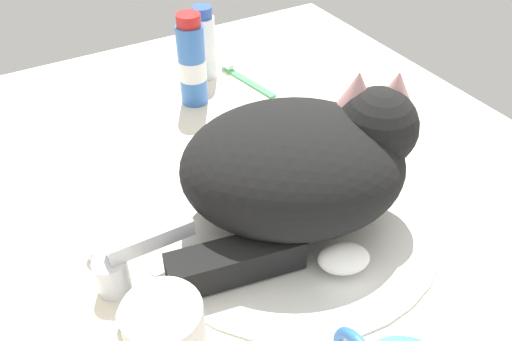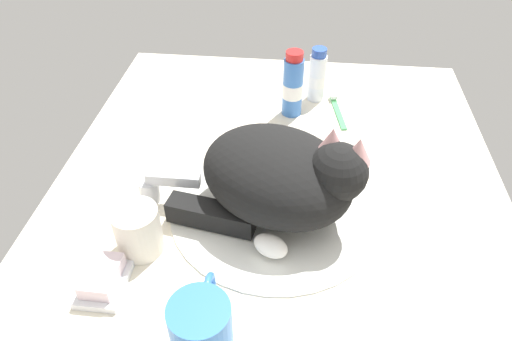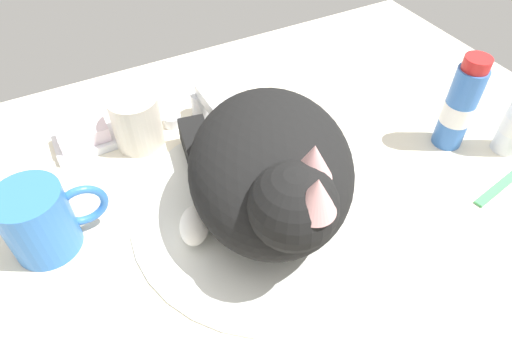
# 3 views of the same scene
# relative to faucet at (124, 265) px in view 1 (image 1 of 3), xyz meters

# --- Properties ---
(ground_plane) EXTENTS (1.10, 0.83, 0.03)m
(ground_plane) POSITION_rel_faucet_xyz_m (0.00, -0.21, -0.04)
(ground_plane) COLOR silver
(sink_basin) EXTENTS (0.36, 0.36, 0.01)m
(sink_basin) POSITION_rel_faucet_xyz_m (0.00, -0.21, -0.02)
(sink_basin) COLOR silver
(sink_basin) RESTS_ON ground_plane
(faucet) EXTENTS (0.13, 0.11, 0.06)m
(faucet) POSITION_rel_faucet_xyz_m (0.00, 0.00, 0.00)
(faucet) COLOR silver
(faucet) RESTS_ON ground_plane
(cat) EXTENTS (0.29, 0.34, 0.17)m
(cat) POSITION_rel_faucet_xyz_m (-0.01, -0.22, 0.05)
(cat) COLOR black
(cat) RESTS_ON sink_basin
(rinse_cup) EXTENTS (0.07, 0.07, 0.08)m
(rinse_cup) POSITION_rel_faucet_xyz_m (-0.11, -0.00, 0.01)
(rinse_cup) COLOR silver
(rinse_cup) RESTS_ON ground_plane
(toothpaste_bottle) EXTENTS (0.04, 0.04, 0.15)m
(toothpaste_bottle) POSITION_rel_faucet_xyz_m (0.30, -0.22, 0.04)
(toothpaste_bottle) COLOR #3870C6
(toothpaste_bottle) RESTS_ON ground_plane
(mouthwash_bottle) EXTENTS (0.04, 0.04, 0.12)m
(mouthwash_bottle) POSITION_rel_faucet_xyz_m (0.37, -0.27, 0.03)
(mouthwash_bottle) COLOR white
(mouthwash_bottle) RESTS_ON ground_plane
(toothbrush) EXTENTS (0.13, 0.04, 0.02)m
(toothbrush) POSITION_rel_faucet_xyz_m (0.32, -0.32, -0.02)
(toothbrush) COLOR #4CB266
(toothbrush) RESTS_ON ground_plane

